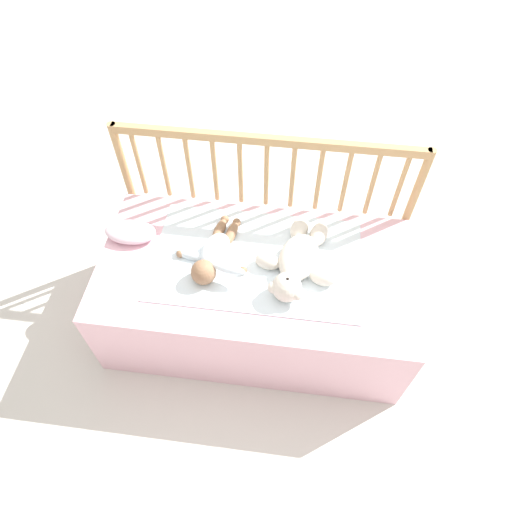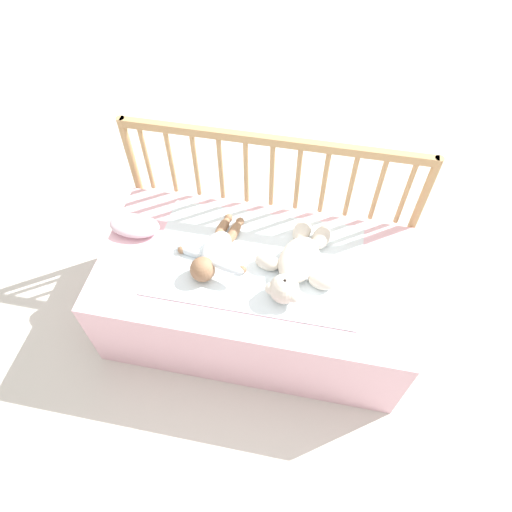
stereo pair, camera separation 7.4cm
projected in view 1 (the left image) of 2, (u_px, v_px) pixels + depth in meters
name	position (u px, v px, depth m)	size (l,w,h in m)	color
ground_plane	(256.00, 319.00, 2.23)	(12.00, 12.00, 0.00)	silver
crib_mattress	(256.00, 295.00, 2.06)	(1.32, 0.68, 0.44)	#EDB7C6
crib_rail	(266.00, 180.00, 1.99)	(1.32, 0.04, 0.82)	tan
blanket	(256.00, 259.00, 1.90)	(0.86, 0.52, 0.01)	white
teddy_bear	(297.00, 261.00, 1.84)	(0.34, 0.44, 0.12)	silver
baby	(213.00, 254.00, 1.87)	(0.32, 0.38, 0.10)	white
small_pillow	(130.00, 232.00, 1.96)	(0.22, 0.13, 0.06)	silver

